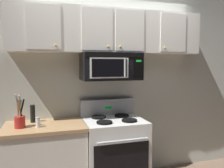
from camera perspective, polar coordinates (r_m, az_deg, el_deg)
back_wall at (r=3.22m, az=-1.58°, el=0.45°), size 5.20×0.10×2.70m
stove_range at (r=3.08m, az=0.38°, el=-16.70°), size 0.76×0.69×1.12m
over_range_microwave at (r=2.97m, az=-0.29°, el=4.41°), size 0.76×0.43×0.35m
upper_cabinets at (r=3.03m, az=-0.47°, el=12.97°), size 2.50×0.36×0.55m
counter_segment at (r=2.97m, az=-16.17°, el=-18.12°), size 0.93×0.65×0.90m
utensil_crock_red at (r=2.75m, az=-22.09°, el=-7.90°), size 0.12×0.14×0.38m
salt_shaker at (r=2.71m, az=-18.05°, el=-9.11°), size 0.05×0.05×0.11m
pepper_mill at (r=2.95m, az=-19.21°, el=-7.00°), size 0.06×0.06×0.21m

